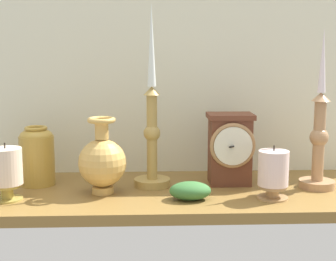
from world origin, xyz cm
name	(u,v)px	position (x,y,z in cm)	size (l,w,h in cm)	color
ground_plane	(180,194)	(0.00, 0.00, -1.20)	(100.00, 36.00, 2.40)	olive
back_wall	(176,49)	(0.00, 18.50, 32.50)	(120.00, 2.00, 65.00)	silver
mantel_clock	(230,148)	(12.30, 4.26, 8.91)	(10.93, 10.29, 17.25)	brown
candlestick_tall_left	(319,140)	(32.48, 0.00, 11.57)	(8.40, 8.40, 37.37)	tan
candlestick_tall_center	(152,132)	(-6.55, 3.20, 13.26)	(8.64, 8.64, 43.01)	tan
brass_vase_bulbous	(102,161)	(-17.87, -2.36, 7.42)	(10.92, 10.92, 17.42)	tan
brass_vase_jar	(37,154)	(-34.27, 5.71, 7.46)	(8.31, 8.31, 14.28)	#B58F39
pillar_candle_front	(273,173)	(19.79, -8.20, 5.79)	(6.82, 6.82, 11.89)	tan
pillar_candle_near_clock	(6,171)	(-38.25, -6.78, 6.51)	(7.02, 7.02, 12.66)	#B49C44
ivy_sprig	(190,191)	(1.62, -8.26, 1.99)	(9.14, 6.40, 3.98)	#376E34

